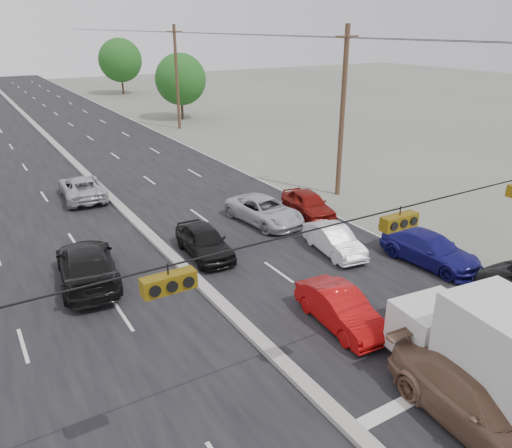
# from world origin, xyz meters

# --- Properties ---
(ground) EXTENTS (200.00, 200.00, 0.00)m
(ground) POSITION_xyz_m (0.00, 0.00, 0.00)
(ground) COLOR #606356
(ground) RESTS_ON ground
(road_surface) EXTENTS (20.00, 160.00, 0.02)m
(road_surface) POSITION_xyz_m (0.00, 30.00, 0.00)
(road_surface) COLOR black
(road_surface) RESTS_ON ground
(center_median) EXTENTS (0.50, 160.00, 0.20)m
(center_median) POSITION_xyz_m (0.00, 30.00, 0.10)
(center_median) COLOR gray
(center_median) RESTS_ON ground
(utility_pole_right_b) EXTENTS (1.60, 0.30, 10.00)m
(utility_pole_right_b) POSITION_xyz_m (12.50, 15.00, 5.11)
(utility_pole_right_b) COLOR #422D1E
(utility_pole_right_b) RESTS_ON ground
(utility_pole_right_c) EXTENTS (1.60, 0.30, 10.00)m
(utility_pole_right_c) POSITION_xyz_m (12.50, 40.00, 5.11)
(utility_pole_right_c) COLOR #422D1E
(utility_pole_right_c) RESTS_ON ground
(traffic_signals) EXTENTS (25.00, 0.30, 0.54)m
(traffic_signals) POSITION_xyz_m (1.40, 0.00, 5.49)
(traffic_signals) COLOR black
(traffic_signals) RESTS_ON ground
(tree_right_mid) EXTENTS (5.60, 5.60, 7.14)m
(tree_right_mid) POSITION_xyz_m (15.00, 45.00, 4.34)
(tree_right_mid) COLOR #382619
(tree_right_mid) RESTS_ON ground
(tree_right_far) EXTENTS (6.40, 6.40, 8.16)m
(tree_right_far) POSITION_xyz_m (16.00, 70.00, 4.96)
(tree_right_far) COLOR #382619
(tree_right_far) RESTS_ON ground
(box_truck) EXTENTS (2.92, 6.60, 3.24)m
(box_truck) POSITION_xyz_m (3.84, -2.08, 1.66)
(box_truck) COLOR black
(box_truck) RESTS_ON ground
(tan_sedan) EXTENTS (2.62, 5.61, 1.58)m
(tan_sedan) POSITION_xyz_m (3.00, -2.08, 0.79)
(tan_sedan) COLOR brown
(tan_sedan) RESTS_ON ground
(red_sedan) EXTENTS (1.72, 4.13, 1.33)m
(red_sedan) POSITION_xyz_m (3.00, 3.49, 0.66)
(red_sedan) COLOR #AB0A0B
(red_sedan) RESTS_ON ground
(queue_car_a) EXTENTS (1.94, 4.27, 1.42)m
(queue_car_a) POSITION_xyz_m (1.43, 11.19, 0.71)
(queue_car_a) COLOR black
(queue_car_a) RESTS_ON ground
(queue_car_b) EXTENTS (1.84, 3.96, 1.26)m
(queue_car_b) POSITION_xyz_m (6.70, 8.32, 0.63)
(queue_car_b) COLOR silver
(queue_car_b) RESTS_ON ground
(queue_car_c) EXTENTS (2.80, 5.09, 1.35)m
(queue_car_c) POSITION_xyz_m (5.98, 13.25, 0.67)
(queue_car_c) COLOR #B2B4BA
(queue_car_c) RESTS_ON ground
(queue_car_d) EXTENTS (2.34, 4.85, 1.36)m
(queue_car_d) POSITION_xyz_m (9.60, 5.24, 0.68)
(queue_car_d) COLOR navy
(queue_car_d) RESTS_ON ground
(queue_car_e) EXTENTS (2.20, 4.30, 1.40)m
(queue_car_e) POSITION_xyz_m (8.60, 12.86, 0.70)
(queue_car_e) COLOR maroon
(queue_car_e) RESTS_ON ground
(oncoming_near) EXTENTS (2.98, 5.77, 1.60)m
(oncoming_near) POSITION_xyz_m (-3.80, 11.34, 0.80)
(oncoming_near) COLOR black
(oncoming_near) RESTS_ON ground
(oncoming_far) EXTENTS (2.68, 5.17, 1.39)m
(oncoming_far) POSITION_xyz_m (-1.40, 22.41, 0.70)
(oncoming_far) COLOR #AEB0B6
(oncoming_far) RESTS_ON ground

